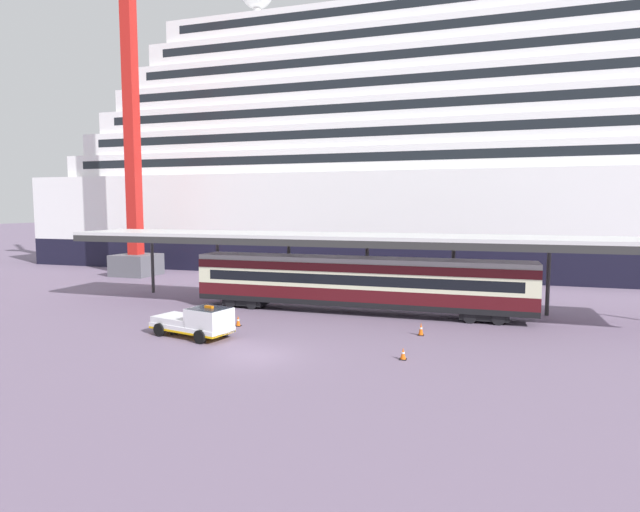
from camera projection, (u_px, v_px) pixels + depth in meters
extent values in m
plane|color=slate|center=(257.00, 356.00, 27.04)|extent=(400.00, 400.00, 0.00)
cube|color=black|center=(526.00, 257.00, 62.75)|extent=(126.32, 24.08, 3.51)
cube|color=white|center=(528.00, 208.00, 62.20)|extent=(126.32, 24.08, 8.19)
cube|color=white|center=(530.00, 162.00, 61.68)|extent=(116.21, 22.15, 2.78)
cube|color=black|center=(540.00, 152.00, 51.19)|extent=(111.16, 0.12, 1.00)
cube|color=white|center=(531.00, 139.00, 61.41)|extent=(111.57, 21.26, 2.78)
cube|color=black|center=(541.00, 124.00, 51.35)|extent=(106.72, 0.12, 1.00)
cube|color=white|center=(532.00, 115.00, 61.15)|extent=(106.92, 20.38, 2.78)
cube|color=black|center=(541.00, 96.00, 51.50)|extent=(102.27, 0.12, 1.00)
cube|color=white|center=(533.00, 91.00, 60.88)|extent=(102.27, 19.49, 2.78)
cube|color=black|center=(542.00, 69.00, 51.66)|extent=(97.82, 0.12, 1.00)
cube|color=white|center=(534.00, 67.00, 60.62)|extent=(97.62, 18.61, 2.78)
cube|color=black|center=(542.00, 42.00, 51.82)|extent=(93.38, 0.12, 1.00)
cube|color=white|center=(535.00, 42.00, 60.36)|extent=(92.97, 17.72, 2.78)
cube|color=black|center=(543.00, 15.00, 51.97)|extent=(88.93, 0.12, 1.00)
cube|color=white|center=(536.00, 18.00, 60.09)|extent=(88.32, 16.83, 2.78)
cylinder|color=white|center=(257.00, 22.00, 70.33)|extent=(1.00, 1.00, 3.55)
cube|color=silver|center=(360.00, 236.00, 37.94)|extent=(46.27, 6.22, 0.25)
cube|color=#2D2D2D|center=(349.00, 244.00, 35.11)|extent=(46.27, 0.20, 0.50)
cylinder|color=#2D2D2D|center=(152.00, 263.00, 46.69)|extent=(0.28, 0.28, 5.50)
cylinder|color=#2D2D2D|center=(218.00, 265.00, 44.72)|extent=(0.28, 0.28, 5.50)
cylinder|color=#2D2D2D|center=(289.00, 268.00, 42.75)|extent=(0.28, 0.28, 5.50)
cylinder|color=#2D2D2D|center=(367.00, 271.00, 40.79)|extent=(0.28, 0.28, 5.50)
cylinder|color=#2D2D2D|center=(453.00, 274.00, 38.82)|extent=(0.28, 0.28, 5.50)
cylinder|color=#2D2D2D|center=(548.00, 278.00, 36.85)|extent=(0.28, 0.28, 5.50)
cube|color=black|center=(357.00, 301.00, 37.91)|extent=(24.69, 2.80, 0.40)
cube|color=#470F14|center=(358.00, 293.00, 37.85)|extent=(24.69, 2.80, 0.90)
cube|color=beige|center=(358.00, 279.00, 37.75)|extent=(24.69, 2.80, 1.20)
cube|color=black|center=(353.00, 280.00, 36.45)|extent=(22.72, 0.08, 0.72)
cube|color=#470F14|center=(358.00, 266.00, 37.67)|extent=(24.69, 2.80, 0.60)
cube|color=#959595|center=(358.00, 260.00, 37.62)|extent=(24.69, 2.69, 0.36)
cube|color=black|center=(247.00, 300.00, 40.60)|extent=(3.20, 2.35, 0.50)
cylinder|color=black|center=(230.00, 303.00, 39.76)|extent=(0.84, 0.12, 0.84)
cylinder|color=black|center=(252.00, 304.00, 39.22)|extent=(0.84, 0.12, 0.84)
cube|color=black|center=(484.00, 314.00, 35.30)|extent=(3.20, 2.35, 0.50)
cylinder|color=black|center=(470.00, 317.00, 34.46)|extent=(0.84, 0.12, 0.84)
cylinder|color=black|center=(498.00, 319.00, 33.92)|extent=(0.84, 0.12, 0.84)
cube|color=white|center=(192.00, 327.00, 31.07)|extent=(5.53, 3.17, 0.36)
cube|color=#F2B20C|center=(192.00, 329.00, 31.08)|extent=(5.53, 3.19, 0.12)
cube|color=white|center=(209.00, 318.00, 30.25)|extent=(2.68, 2.41, 1.10)
cube|color=#19232D|center=(209.00, 312.00, 30.22)|extent=(2.46, 2.28, 0.44)
cube|color=orange|center=(209.00, 307.00, 30.19)|extent=(0.59, 0.33, 0.16)
cube|color=white|center=(179.00, 319.00, 31.57)|extent=(3.28, 2.55, 0.36)
cylinder|color=black|center=(224.00, 330.00, 31.09)|extent=(0.84, 0.43, 0.80)
cylinder|color=black|center=(200.00, 337.00, 29.38)|extent=(0.84, 0.43, 0.80)
cylinder|color=black|center=(184.00, 323.00, 32.80)|extent=(0.84, 0.43, 0.80)
cylinder|color=black|center=(159.00, 330.00, 31.09)|extent=(0.84, 0.43, 0.80)
cube|color=black|center=(403.00, 359.00, 26.36)|extent=(0.36, 0.36, 0.04)
cone|color=#EA590F|center=(403.00, 353.00, 26.33)|extent=(0.30, 0.30, 0.58)
cylinder|color=white|center=(403.00, 353.00, 26.33)|extent=(0.17, 0.17, 0.08)
cube|color=black|center=(421.00, 335.00, 31.33)|extent=(0.36, 0.36, 0.04)
cone|color=#EA590F|center=(421.00, 329.00, 31.29)|extent=(0.30, 0.30, 0.75)
cylinder|color=white|center=(421.00, 328.00, 31.29)|extent=(0.17, 0.17, 0.10)
cube|color=black|center=(238.00, 326.00, 33.76)|extent=(0.36, 0.36, 0.04)
cone|color=#EA590F|center=(238.00, 320.00, 33.73)|extent=(0.30, 0.30, 0.67)
cylinder|color=white|center=(238.00, 320.00, 33.72)|extent=(0.17, 0.17, 0.09)
cube|color=#595960|center=(136.00, 265.00, 58.69)|extent=(4.40, 4.40, 2.40)
cube|color=red|center=(131.00, 103.00, 56.98)|extent=(1.30, 1.30, 33.64)
cylinder|color=black|center=(174.00, 328.00, 31.61)|extent=(0.44, 0.44, 0.70)
sphere|color=black|center=(174.00, 323.00, 31.58)|extent=(0.48, 0.48, 0.48)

